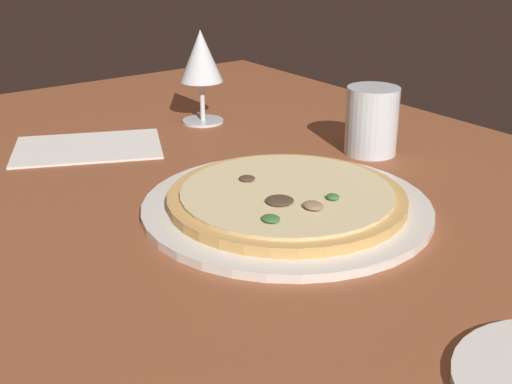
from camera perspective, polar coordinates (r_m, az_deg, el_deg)
The scene contains 5 objects.
dining_table at distance 75.87cm, azimuth -2.72°, elevation -3.93°, with size 150.00×110.00×4.00cm, color brown.
pizza_main at distance 77.25cm, azimuth 2.67°, elevation -0.85°, with size 33.93×33.93×3.34cm.
wine_glass_near at distance 110.03cm, azimuth -4.77°, elevation 11.30°, with size 7.13×7.13×15.40cm.
water_glass at distance 97.19cm, azimuth 9.94°, elevation 5.70°, with size 7.59×7.59×9.78cm.
paper_menu at distance 102.04cm, azimuth -14.31°, elevation 3.75°, with size 14.19×21.44×0.30cm, color white.
Camera 1 is at (-57.02, 36.98, 35.72)cm, focal length 46.31 mm.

